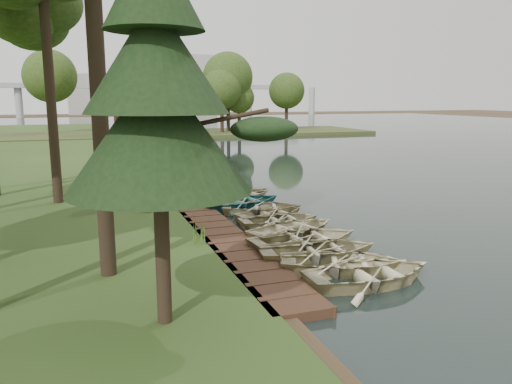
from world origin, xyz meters
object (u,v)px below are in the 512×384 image
object	(u,v)px
boardwalk	(215,231)
rowboat_1	(343,259)
stored_rowboat	(139,195)
pine_tree	(157,91)
rowboat_0	(371,270)
rowboat_2	(318,247)

from	to	relation	value
boardwalk	rowboat_1	size ratio (longest dim) A/B	4.34
stored_rowboat	pine_tree	distance (m)	13.67
rowboat_0	rowboat_2	distance (m)	2.42
boardwalk	stored_rowboat	world-z (taller)	stored_rowboat
boardwalk	rowboat_2	distance (m)	4.63
pine_tree	rowboat_1	bearing A→B (deg)	20.76
rowboat_2	rowboat_1	bearing A→B (deg)	-165.23
stored_rowboat	rowboat_1	bearing A→B (deg)	-132.43
rowboat_1	rowboat_2	world-z (taller)	rowboat_2
rowboat_2	rowboat_0	bearing A→B (deg)	-162.88
rowboat_1	pine_tree	world-z (taller)	pine_tree
rowboat_2	stored_rowboat	size ratio (longest dim) A/B	1.02
rowboat_0	rowboat_1	distance (m)	1.11
rowboat_1	rowboat_2	distance (m)	1.31
rowboat_1	stored_rowboat	xyz separation A→B (m)	(-4.66, 10.76, 0.26)
rowboat_1	stored_rowboat	size ratio (longest dim) A/B	0.98
stored_rowboat	rowboat_2	bearing A→B (deg)	-130.46
rowboat_1	boardwalk	bearing A→B (deg)	46.97
pine_tree	rowboat_0	bearing A→B (deg)	9.96
rowboat_2	pine_tree	xyz separation A→B (m)	(-5.39, -3.40, 4.78)
boardwalk	rowboat_0	distance (m)	6.95
rowboat_0	rowboat_1	bearing A→B (deg)	12.44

